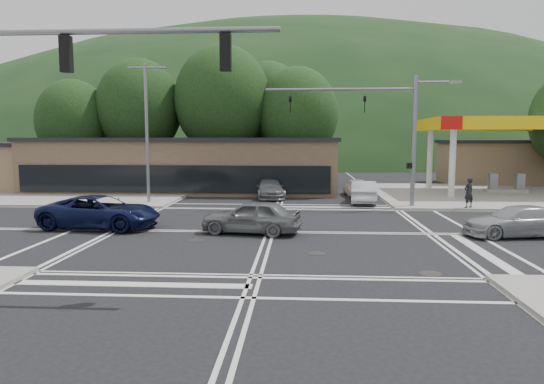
# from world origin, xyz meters

# --- Properties ---
(ground) EXTENTS (120.00, 120.00, 0.00)m
(ground) POSITION_xyz_m (0.00, 0.00, 0.00)
(ground) COLOR black
(ground) RESTS_ON ground
(sidewalk_ne) EXTENTS (16.00, 16.00, 0.15)m
(sidewalk_ne) POSITION_xyz_m (15.00, 15.00, 0.07)
(sidewalk_ne) COLOR gray
(sidewalk_ne) RESTS_ON ground
(sidewalk_nw) EXTENTS (16.00, 16.00, 0.15)m
(sidewalk_nw) POSITION_xyz_m (-15.00, 15.00, 0.07)
(sidewalk_nw) COLOR gray
(sidewalk_nw) RESTS_ON ground
(gas_station_canopy) EXTENTS (12.32, 8.34, 5.75)m
(gas_station_canopy) POSITION_xyz_m (16.99, 15.99, 5.04)
(gas_station_canopy) COLOR silver
(gas_station_canopy) RESTS_ON ground
(convenience_store) EXTENTS (10.00, 6.00, 3.80)m
(convenience_store) POSITION_xyz_m (20.00, 25.00, 1.90)
(convenience_store) COLOR #846B4F
(convenience_store) RESTS_ON ground
(commercial_row) EXTENTS (24.00, 8.00, 4.00)m
(commercial_row) POSITION_xyz_m (-8.00, 17.00, 2.00)
(commercial_row) COLOR brown
(commercial_row) RESTS_ON ground
(hill_north) EXTENTS (252.00, 126.00, 140.00)m
(hill_north) POSITION_xyz_m (0.00, 90.00, 0.00)
(hill_north) COLOR #183317
(hill_north) RESTS_ON ground
(tree_n_a) EXTENTS (8.00, 8.00, 11.75)m
(tree_n_a) POSITION_xyz_m (-14.00, 24.00, 7.14)
(tree_n_a) COLOR #382619
(tree_n_a) RESTS_ON ground
(tree_n_b) EXTENTS (9.00, 9.00, 12.98)m
(tree_n_b) POSITION_xyz_m (-6.00, 24.00, 7.79)
(tree_n_b) COLOR #382619
(tree_n_b) RESTS_ON ground
(tree_n_c) EXTENTS (7.60, 7.60, 10.87)m
(tree_n_c) POSITION_xyz_m (1.00, 24.00, 6.49)
(tree_n_c) COLOR #382619
(tree_n_c) RESTS_ON ground
(tree_n_d) EXTENTS (6.80, 6.80, 9.76)m
(tree_n_d) POSITION_xyz_m (-20.00, 23.00, 5.84)
(tree_n_d) COLOR #382619
(tree_n_d) RESTS_ON ground
(tree_n_e) EXTENTS (8.40, 8.40, 11.98)m
(tree_n_e) POSITION_xyz_m (-2.00, 28.00, 7.14)
(tree_n_e) COLOR #382619
(tree_n_e) RESTS_ON ground
(streetlight_nw) EXTENTS (2.50, 0.25, 9.00)m
(streetlight_nw) POSITION_xyz_m (-8.44, 9.00, 5.05)
(streetlight_nw) COLOR slate
(streetlight_nw) RESTS_ON ground
(signal_mast_ne) EXTENTS (11.65, 0.30, 8.00)m
(signal_mast_ne) POSITION_xyz_m (6.95, 8.20, 5.07)
(signal_mast_ne) COLOR slate
(signal_mast_ne) RESTS_ON ground
(signal_mast_sw) EXTENTS (9.14, 0.28, 8.00)m
(signal_mast_sw) POSITION_xyz_m (-6.39, -8.20, 5.12)
(signal_mast_sw) COLOR slate
(signal_mast_sw) RESTS_ON ground
(car_blue_west) EXTENTS (5.83, 3.13, 1.56)m
(car_blue_west) POSITION_xyz_m (-8.12, 0.50, 0.78)
(car_blue_west) COLOR #0C1135
(car_blue_west) RESTS_ON ground
(car_grey_center) EXTENTS (4.69, 2.51, 1.52)m
(car_grey_center) POSITION_xyz_m (-0.83, -0.30, 0.76)
(car_grey_center) COLOR slate
(car_grey_center) RESTS_ON ground
(car_silver_east) EXTENTS (4.76, 2.41, 1.33)m
(car_silver_east) POSITION_xyz_m (10.78, -0.30, 0.66)
(car_silver_east) COLOR #9EA2A5
(car_silver_east) RESTS_ON ground
(car_queue_a) EXTENTS (2.05, 4.65, 1.48)m
(car_queue_a) POSITION_xyz_m (5.50, 10.22, 0.74)
(car_queue_a) COLOR silver
(car_queue_a) RESTS_ON ground
(car_queue_b) EXTENTS (1.79, 4.00, 1.34)m
(car_queue_b) POSITION_xyz_m (5.50, 14.27, 0.67)
(car_queue_b) COLOR silver
(car_queue_b) RESTS_ON ground
(car_northbound) EXTENTS (2.61, 4.95, 1.37)m
(car_northbound) POSITION_xyz_m (-0.85, 12.59, 0.68)
(car_northbound) COLOR slate
(car_northbound) RESTS_ON ground
(pedestrian) EXTENTS (0.78, 0.69, 1.81)m
(pedestrian) POSITION_xyz_m (11.35, 7.50, 1.05)
(pedestrian) COLOR black
(pedestrian) RESTS_ON sidewalk_ne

